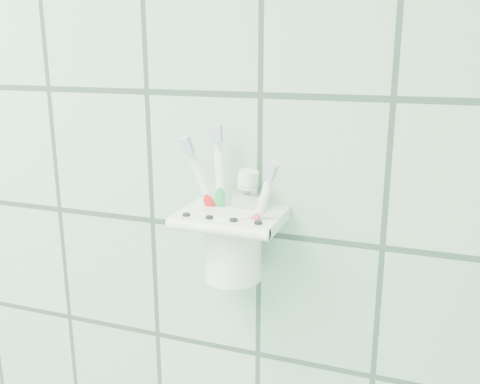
% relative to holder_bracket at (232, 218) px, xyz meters
% --- Properties ---
extents(holder_bracket, '(0.13, 0.11, 0.04)m').
position_rel_holder_bracket_xyz_m(holder_bracket, '(0.00, 0.00, 0.00)').
color(holder_bracket, white).
rests_on(holder_bracket, wall_back).
extents(cup, '(0.09, 0.09, 0.10)m').
position_rel_holder_bracket_xyz_m(cup, '(-0.00, 0.00, -0.03)').
color(cup, white).
rests_on(cup, holder_bracket).
extents(toothbrush_pink, '(0.06, 0.03, 0.19)m').
position_rel_holder_bracket_xyz_m(toothbrush_pink, '(-0.00, 0.02, 0.02)').
color(toothbrush_pink, white).
rests_on(toothbrush_pink, cup).
extents(toothbrush_blue, '(0.03, 0.03, 0.20)m').
position_rel_holder_bracket_xyz_m(toothbrush_blue, '(-0.01, 0.00, 0.02)').
color(toothbrush_blue, white).
rests_on(toothbrush_blue, cup).
extents(toothbrush_orange, '(0.06, 0.05, 0.18)m').
position_rel_holder_bracket_xyz_m(toothbrush_orange, '(0.01, 0.00, 0.01)').
color(toothbrush_orange, white).
rests_on(toothbrush_orange, cup).
extents(toothpaste_tube, '(0.05, 0.03, 0.14)m').
position_rel_holder_bracket_xyz_m(toothpaste_tube, '(0.01, 0.01, 0.00)').
color(toothpaste_tube, silver).
rests_on(toothpaste_tube, cup).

